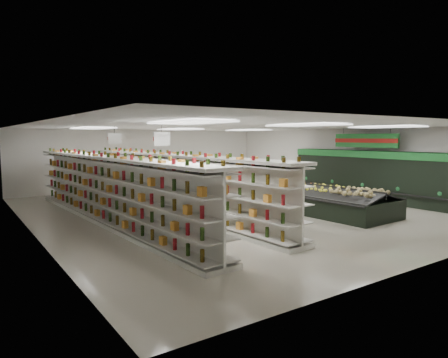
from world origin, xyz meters
TOP-DOWN VIEW (x-y plane):
  - floor at (0.00, 0.00)m, footprint 16.00×16.00m
  - ceiling at (0.00, 0.00)m, footprint 14.00×16.00m
  - wall_back at (0.00, 8.00)m, footprint 14.00×0.02m
  - wall_front at (0.00, -8.00)m, footprint 14.00×0.02m
  - wall_left at (-7.00, 0.00)m, footprint 0.02×16.00m
  - wall_right at (7.00, 0.00)m, footprint 0.02×16.00m
  - produce_wall_case at (6.53, -1.50)m, footprint 0.93×8.00m
  - aisle_sign_near at (-3.80, -2.00)m, footprint 0.52×0.06m
  - aisle_sign_far at (-3.80, 2.00)m, footprint 0.52×0.06m
  - hortifruti_banner at (6.25, -1.50)m, footprint 0.12×3.20m
  - gondola_left at (-4.66, 0.34)m, footprint 1.60×12.68m
  - gondola_center at (-2.16, 0.58)m, footprint 1.60×12.63m
  - produce_island at (2.55, -1.59)m, footprint 2.79×6.97m
  - soda_endcap at (0.33, 5.15)m, footprint 1.19×0.83m
  - shopper_main at (-0.09, -3.08)m, footprint 0.73×0.51m
  - shopper_background at (-4.15, 2.39)m, footprint 0.76×0.86m

SIDE VIEW (x-z plane):
  - floor at x=0.00m, z-range 0.00..0.00m
  - produce_island at x=2.55m, z-range -0.05..0.98m
  - soda_endcap at x=0.33m, z-range -0.02..1.47m
  - shopper_background at x=-4.15m, z-range 0.00..1.50m
  - shopper_main at x=-0.09m, z-range 0.00..1.92m
  - gondola_center at x=-2.16m, z-range -0.09..2.09m
  - gondola_left at x=-4.66m, z-range -0.09..2.10m
  - produce_wall_case at x=6.53m, z-range 0.14..2.34m
  - wall_back at x=0.00m, z-range 0.00..3.20m
  - wall_front at x=0.00m, z-range 0.00..3.20m
  - wall_left at x=-7.00m, z-range 0.00..3.20m
  - wall_right at x=7.00m, z-range 0.00..3.20m
  - hortifruti_banner at x=6.25m, z-range 2.18..3.13m
  - aisle_sign_near at x=-3.80m, z-range 2.38..3.13m
  - aisle_sign_far at x=-3.80m, z-range 2.38..3.13m
  - ceiling at x=0.00m, z-range 3.19..3.21m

